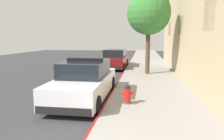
{
  "coord_description": "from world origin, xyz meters",
  "views": [
    {
      "loc": [
        1.25,
        -2.59,
        2.47
      ],
      "look_at": [
        -0.17,
        6.98,
        1.0
      ],
      "focal_mm": 33.38,
      "sensor_mm": 36.0,
      "label": 1
    }
  ],
  "objects": [
    {
      "name": "police_cruiser",
      "position": [
        -1.07,
        5.51,
        0.74
      ],
      "size": [
        1.94,
        4.84,
        1.68
      ],
      "color": "white",
      "rests_on": "ground"
    },
    {
      "name": "fire_hydrant",
      "position": [
        0.73,
        4.64,
        0.51
      ],
      "size": [
        0.44,
        0.4,
        0.76
      ],
      "color": "#4C4C51",
      "rests_on": "sidewalk_pavement"
    },
    {
      "name": "ground_plane",
      "position": [
        -4.25,
        10.0,
        -0.1
      ],
      "size": [
        30.65,
        60.0,
        0.2
      ],
      "primitive_type": "cube",
      "color": "#353538"
    },
    {
      "name": "parked_car_silver_ahead",
      "position": [
        -1.08,
        14.75,
        0.74
      ],
      "size": [
        1.94,
        4.84,
        1.56
      ],
      "color": "maroon",
      "rests_on": "ground"
    },
    {
      "name": "curb_painted_edge",
      "position": [
        -0.04,
        10.0,
        0.08
      ],
      "size": [
        0.08,
        60.0,
        0.16
      ],
      "primitive_type": "cube",
      "color": "maroon",
      "rests_on": "ground"
    },
    {
      "name": "street_tree",
      "position": [
        1.56,
        11.26,
        4.06
      ],
      "size": [
        2.8,
        2.8,
        5.33
      ],
      "color": "brown",
      "rests_on": "sidewalk_pavement"
    },
    {
      "name": "sidewalk_pavement",
      "position": [
        1.75,
        10.0,
        0.08
      ],
      "size": [
        3.5,
        60.0,
        0.16
      ],
      "primitive_type": "cube",
      "color": "gray",
      "rests_on": "ground"
    }
  ]
}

